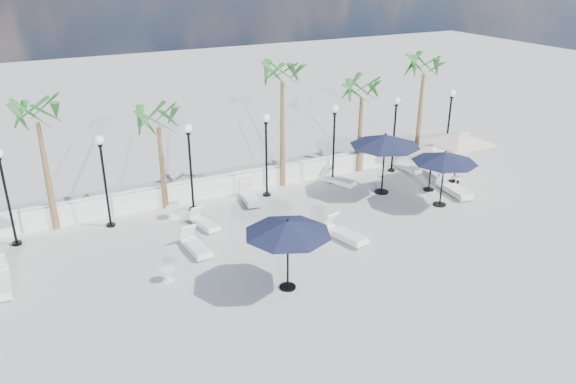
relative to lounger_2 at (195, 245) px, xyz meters
name	(u,v)px	position (x,y,z in m)	size (l,w,h in m)	color
ground	(342,258)	(4.57, -2.95, -0.24)	(100.00, 100.00, 0.00)	#AFAFA9
balustrade	(258,179)	(4.57, 4.55, 0.23)	(26.00, 0.30, 1.01)	silver
lamppost_0	(4,184)	(-5.93, 3.55, 2.25)	(0.36, 0.36, 3.84)	black
lamppost_1	(103,169)	(-2.43, 3.55, 2.25)	(0.36, 0.36, 3.84)	black
lamppost_2	(190,155)	(1.07, 3.55, 2.25)	(0.36, 0.36, 3.84)	black
lamppost_3	(266,144)	(4.57, 3.55, 2.25)	(0.36, 0.36, 3.84)	black
lamppost_4	(334,133)	(8.07, 3.55, 2.25)	(0.36, 0.36, 3.84)	black
lamppost_5	(395,124)	(11.57, 3.55, 2.25)	(0.36, 0.36, 3.84)	black
lamppost_6	(450,115)	(15.07, 3.55, 2.25)	(0.36, 0.36, 3.84)	black
palm_0	(37,119)	(-4.43, 4.35, 4.30)	(2.60, 2.60, 5.50)	brown
palm_1	(158,124)	(0.07, 4.35, 3.52)	(2.60, 2.60, 4.70)	brown
palm_2	(282,79)	(5.77, 4.35, 4.88)	(2.60, 2.60, 6.10)	brown
palm_3	(362,94)	(10.07, 4.35, 3.71)	(2.60, 2.60, 4.90)	brown
palm_4	(424,72)	(13.77, 4.35, 4.49)	(2.60, 2.60, 5.70)	brown
lounger_2	(195,245)	(0.00, 0.00, 0.00)	(0.77, 1.94, 0.71)	silver
lounger_3	(204,222)	(0.93, 1.77, -0.03)	(0.90, 1.76, 0.63)	silver
lounger_4	(250,197)	(3.59, 3.27, 0.00)	(0.88, 1.94, 0.70)	silver
lounger_5	(344,233)	(5.44, -1.69, 0.02)	(1.15, 2.14, 0.76)	silver
lounger_6	(454,188)	(12.34, -0.17, 0.03)	(0.95, 2.21, 0.80)	silver
lounger_7	(338,180)	(8.22, 3.27, -0.02)	(1.23, 1.85, 0.66)	silver
lounger_8	(407,166)	(12.33, 3.27, -0.02)	(0.64, 1.77, 0.66)	silver
side_table_0	(173,211)	(0.05, 3.13, 0.09)	(0.55, 0.55, 0.54)	silver
side_table_1	(168,273)	(-1.49, -1.59, 0.04)	(0.48, 0.48, 0.47)	silver
side_table_2	(456,181)	(13.08, 0.51, 0.04)	(0.47, 0.47, 0.46)	silver
parasol_navy_left	(288,228)	(1.92, -3.81, 1.99)	(2.86, 2.86, 2.52)	black
parasol_navy_mid	(445,158)	(10.92, -0.87, 1.98)	(2.81, 2.81, 2.52)	black
parasol_navy_right	(385,141)	(9.47, 1.46, 2.28)	(3.20, 3.20, 2.87)	black
parasol_cream_sq_a	(459,135)	(13.34, 0.92, 2.14)	(5.24, 5.24, 2.57)	black
parasol_cream_sq_b	(433,147)	(11.61, 0.70, 1.88)	(4.57, 4.57, 2.29)	black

